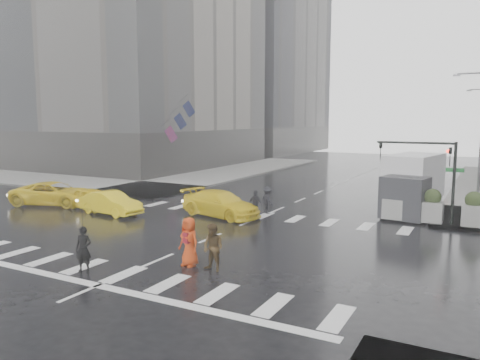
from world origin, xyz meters
The scene contains 21 objects.
ground centered at (0.00, 0.00, 0.00)m, with size 120.00×120.00×0.00m, color black.
sidewalk_nw centered at (-19.50, 17.50, 0.07)m, with size 35.00×35.00×0.15m, color gray.
building_nw centered at (-29.00, 27.00, 17.25)m, with size 26.05×26.05×38.00m.
building_nw_far centered at (-29.00, 56.00, 20.19)m, with size 26.05×26.05×44.00m.
road_markings centered at (0.00, 0.00, 0.01)m, with size 18.00×48.00×0.01m, color silver, non-canonical shape.
traffic_signal_pole centered at (9.01, 8.01, 3.22)m, with size 4.45×0.42×4.50m.
street_lamp_near centered at (10.87, 18.00, 4.95)m, with size 2.15×0.22×9.00m.
planter_west centered at (7.00, 8.20, 0.98)m, with size 1.10×1.10×1.80m.
planter_mid centered at (9.00, 8.20, 0.98)m, with size 1.10×1.10×1.80m.
planter_east centered at (11.00, 8.20, 0.98)m, with size 1.10×1.10×1.80m.
flag_cluster centered at (-15.08, 18.50, 5.64)m, with size 2.87×3.06×4.69m.
pedestrian_black centered at (-1.54, -6.44, 1.60)m, with size 1.23×1.24×2.43m.
pedestrian_brown centered at (2.67, -4.10, 0.90)m, with size 0.87×0.68×1.80m, color #433118.
pedestrian_orange centered at (1.52, -4.00, 0.96)m, with size 1.04×0.80×1.91m.
pedestrian_far_a centered at (-0.04, 5.00, 0.82)m, with size 0.96×0.58×1.64m, color black.
pedestrian_far_b centered at (-0.08, 6.67, 0.82)m, with size 1.06×0.58×1.64m, color black.
taxi_front centered at (-10.40, 2.64, 0.67)m, with size 1.59×3.94×1.34m, color yellow.
taxi_mid centered at (-8.21, 2.00, 0.69)m, with size 1.45×4.16×1.37m, color yellow.
taxi_rear centered at (-2.13, 4.60, 0.75)m, with size 2.09×4.54×1.49m, color yellow.
taxi_far centered at (-13.72, 2.53, 0.77)m, with size 2.54×4.88×1.53m, color yellow.
box_truck centered at (7.50, 10.99, 1.87)m, with size 2.47×6.58×3.50m.
Camera 1 is at (11.56, -18.58, 5.66)m, focal length 35.00 mm.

